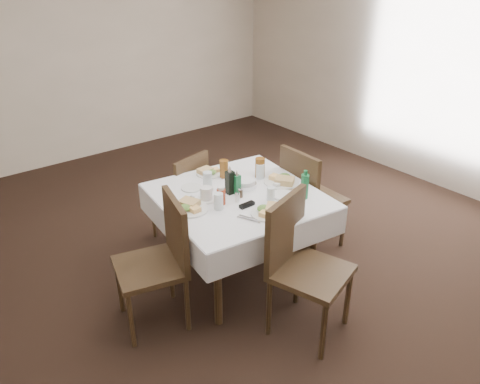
{
  "coord_description": "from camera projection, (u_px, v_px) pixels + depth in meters",
  "views": [
    {
      "loc": [
        -1.92,
        -2.38,
        2.43
      ],
      "look_at": [
        0.07,
        0.14,
        0.8
      ],
      "focal_mm": 35.0,
      "sensor_mm": 36.0,
      "label": 1
    }
  ],
  "objects": [
    {
      "name": "sunglasses",
      "position": [
        247.0,
        205.0,
        3.47
      ],
      "size": [
        0.13,
        0.04,
        0.03
      ],
      "color": "black",
      "rests_on": "dining_table"
    },
    {
      "name": "cutlery_s",
      "position": [
        249.0,
        219.0,
        3.3
      ],
      "size": [
        0.12,
        0.19,
        0.01
      ],
      "color": "silver",
      "rests_on": "dining_table"
    },
    {
      "name": "meal_north",
      "position": [
        209.0,
        172.0,
        3.98
      ],
      "size": [
        0.23,
        0.23,
        0.05
      ],
      "color": "white",
      "rests_on": "dining_table"
    },
    {
      "name": "dining_table",
      "position": [
        238.0,
        205.0,
        3.69
      ],
      "size": [
        1.33,
        1.33,
        0.76
      ],
      "color": "black",
      "rests_on": "ground"
    },
    {
      "name": "water_e",
      "position": [
        260.0,
        171.0,
        3.89
      ],
      "size": [
        0.07,
        0.07,
        0.13
      ],
      "color": "silver",
      "rests_on": "dining_table"
    },
    {
      "name": "room_shell",
      "position": [
        244.0,
        78.0,
        3.05
      ],
      "size": [
        6.04,
        7.04,
        2.8
      ],
      "color": "#BDAD95",
      "rests_on": "ground"
    },
    {
      "name": "water_w",
      "position": [
        219.0,
        201.0,
        3.41
      ],
      "size": [
        0.07,
        0.07,
        0.13
      ],
      "color": "silver",
      "rests_on": "dining_table"
    },
    {
      "name": "chair_west",
      "position": [
        162.0,
        255.0,
        3.28
      ],
      "size": [
        0.56,
        0.56,
        0.97
      ],
      "color": "black",
      "rests_on": "ground"
    },
    {
      "name": "meal_west",
      "position": [
        189.0,
        207.0,
        3.42
      ],
      "size": [
        0.26,
        0.26,
        0.06
      ],
      "color": "white",
      "rests_on": "dining_table"
    },
    {
      "name": "sugar_caddy",
      "position": [
        278.0,
        184.0,
        3.76
      ],
      "size": [
        0.09,
        0.06,
        0.04
      ],
      "color": "white",
      "rests_on": "dining_table"
    },
    {
      "name": "chair_north",
      "position": [
        185.0,
        192.0,
        4.28
      ],
      "size": [
        0.5,
        0.5,
        0.86
      ],
      "color": "black",
      "rests_on": "ground"
    },
    {
      "name": "ground_plane",
      "position": [
        243.0,
        288.0,
        3.82
      ],
      "size": [
        7.0,
        7.0,
        0.0
      ],
      "primitive_type": "plane",
      "color": "black"
    },
    {
      "name": "chair_south",
      "position": [
        299.0,
        258.0,
        3.2
      ],
      "size": [
        0.6,
        0.6,
        1.01
      ],
      "color": "black",
      "rests_on": "ground"
    },
    {
      "name": "cutlery_n",
      "position": [
        221.0,
        175.0,
        3.96
      ],
      "size": [
        0.09,
        0.17,
        0.01
      ],
      "color": "silver",
      "rests_on": "dining_table"
    },
    {
      "name": "iced_tea_a",
      "position": [
        224.0,
        169.0,
        3.9
      ],
      "size": [
        0.07,
        0.07,
        0.15
      ],
      "color": "brown",
      "rests_on": "dining_table"
    },
    {
      "name": "meal_east",
      "position": [
        282.0,
        180.0,
        3.82
      ],
      "size": [
        0.29,
        0.29,
        0.06
      ],
      "color": "white",
      "rests_on": "dining_table"
    },
    {
      "name": "salt_shaker",
      "position": [
        237.0,
        197.0,
        3.52
      ],
      "size": [
        0.04,
        0.04,
        0.08
      ],
      "color": "white",
      "rests_on": "dining_table"
    },
    {
      "name": "pepper_shaker",
      "position": [
        240.0,
        193.0,
        3.59
      ],
      "size": [
        0.03,
        0.03,
        0.08
      ],
      "color": "#392A1B",
      "rests_on": "dining_table"
    },
    {
      "name": "green_bottle",
      "position": [
        305.0,
        186.0,
        3.55
      ],
      "size": [
        0.06,
        0.06,
        0.23
      ],
      "color": "#1C6F3D",
      "rests_on": "dining_table"
    },
    {
      "name": "side_plate_a",
      "position": [
        191.0,
        188.0,
        3.74
      ],
      "size": [
        0.17,
        0.17,
        0.01
      ],
      "color": "white",
      "rests_on": "dining_table"
    },
    {
      "name": "ketchup_bottle",
      "position": [
        221.0,
        196.0,
        3.48
      ],
      "size": [
        0.07,
        0.07,
        0.14
      ],
      "color": "#983017",
      "rests_on": "dining_table"
    },
    {
      "name": "chair_east",
      "position": [
        307.0,
        193.0,
        4.12
      ],
      "size": [
        0.47,
        0.47,
        0.97
      ],
      "color": "black",
      "rests_on": "ground"
    },
    {
      "name": "bread_basket",
      "position": [
        244.0,
        183.0,
        3.76
      ],
      "size": [
        0.2,
        0.2,
        0.06
      ],
      "color": "silver",
      "rests_on": "dining_table"
    },
    {
      "name": "oil_cruet_green",
      "position": [
        237.0,
        184.0,
        3.62
      ],
      "size": [
        0.05,
        0.05,
        0.2
      ],
      "color": "#1C6F3D",
      "rests_on": "dining_table"
    },
    {
      "name": "meal_south",
      "position": [
        269.0,
        211.0,
        3.37
      ],
      "size": [
        0.26,
        0.26,
        0.06
      ],
      "color": "white",
      "rests_on": "dining_table"
    },
    {
      "name": "side_plate_b",
      "position": [
        283.0,
        195.0,
        3.62
      ],
      "size": [
        0.18,
        0.18,
        0.01
      ],
      "color": "white",
      "rests_on": "dining_table"
    },
    {
      "name": "cutlery_e",
      "position": [
        291.0,
        191.0,
        3.69
      ],
      "size": [
        0.21,
        0.08,
        0.01
      ],
      "color": "silver",
      "rests_on": "dining_table"
    },
    {
      "name": "oil_cruet_dark",
      "position": [
        230.0,
        181.0,
        3.62
      ],
      "size": [
        0.06,
        0.06,
        0.24
      ],
      "color": "black",
      "rests_on": "dining_table"
    },
    {
      "name": "water_s",
      "position": [
        271.0,
        194.0,
        3.53
      ],
      "size": [
        0.06,
        0.06,
        0.11
      ],
      "color": "silver",
      "rests_on": "dining_table"
    },
    {
      "name": "coffee_mug",
      "position": [
        206.0,
        194.0,
        3.54
      ],
      "size": [
        0.16,
        0.15,
        0.11
      ],
      "color": "white",
      "rests_on": "dining_table"
    },
    {
      "name": "iced_tea_b",
      "position": [
        260.0,
        168.0,
        3.9
      ],
      "size": [
        0.08,
        0.08,
        0.17
      ],
      "color": "brown",
      "rests_on": "dining_table"
    },
    {
      "name": "water_n",
      "position": [
        208.0,
        180.0,
        3.72
      ],
      "size": [
        0.07,
        0.07,
        0.14
      ],
      "color": "silver",
      "rests_on": "dining_table"
    },
    {
      "name": "cutlery_w",
      "position": [
        186.0,
        200.0,
        3.55
      ],
      "size": [
        0.17,
        0.07,
        0.01
      ],
      "color": "silver",
      "rests_on": "dining_table"
    }
  ]
}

